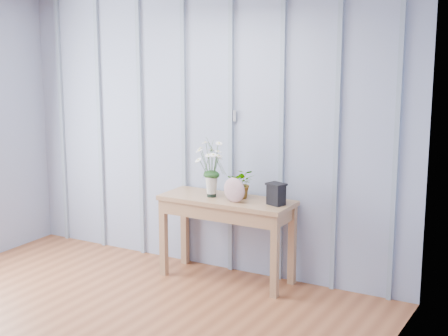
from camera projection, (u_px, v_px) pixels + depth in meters
The scene contains 6 objects.
room_shell at pixel (115, 60), 5.01m from camera, with size 4.00×4.50×2.50m.
sideboard at pixel (227, 211), 6.05m from camera, with size 1.20×0.45×0.75m.
daisy_vase at pixel (211, 161), 6.01m from camera, with size 0.36×0.28×0.52m.
spider_plant at pixel (242, 183), 6.00m from camera, with size 0.24×0.21×0.27m, color #133514.
felt_disc_vessel at pixel (234, 190), 5.86m from camera, with size 0.22×0.06×0.22m, color #813F57.
carved_box at pixel (276, 194), 5.78m from camera, with size 0.18×0.16×0.19m.
Camera 1 is at (3.16, -3.13, 2.22)m, focal length 55.00 mm.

